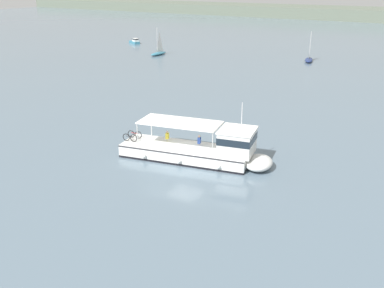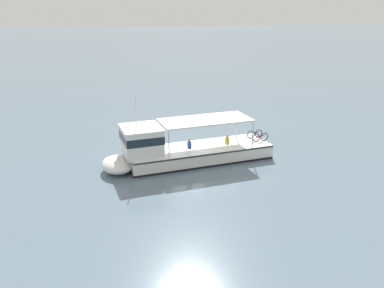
{
  "view_description": "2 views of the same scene",
  "coord_description": "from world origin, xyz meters",
  "px_view_note": "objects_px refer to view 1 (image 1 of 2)",
  "views": [
    {
      "loc": [
        18.25,
        -26.73,
        14.0
      ],
      "look_at": [
        -0.21,
        1.25,
        1.4
      ],
      "focal_mm": 40.65,
      "sensor_mm": 36.0,
      "label": 1
    },
    {
      "loc": [
        3.11,
        28.98,
        11.18
      ],
      "look_at": [
        -0.21,
        1.25,
        1.4
      ],
      "focal_mm": 37.31,
      "sensor_mm": 36.0,
      "label": 2
    }
  ],
  "objects_px": {
    "motorboat_horizon_east": "(135,41)",
    "sailboat_off_bow": "(158,52)",
    "sailboat_near_port": "(309,59)",
    "ferry_main": "(204,150)"
  },
  "relations": [
    {
      "from": "sailboat_near_port",
      "to": "ferry_main",
      "type": "bearing_deg",
      "value": -80.09
    },
    {
      "from": "motorboat_horizon_east",
      "to": "sailboat_off_bow",
      "type": "bearing_deg",
      "value": -34.59
    },
    {
      "from": "ferry_main",
      "to": "sailboat_near_port",
      "type": "distance_m",
      "value": 51.94
    },
    {
      "from": "ferry_main",
      "to": "sailboat_off_bow",
      "type": "bearing_deg",
      "value": 131.38
    },
    {
      "from": "sailboat_near_port",
      "to": "motorboat_horizon_east",
      "type": "relative_size",
      "value": 1.42
    },
    {
      "from": "sailboat_near_port",
      "to": "sailboat_off_bow",
      "type": "distance_m",
      "value": 29.43
    },
    {
      "from": "sailboat_near_port",
      "to": "motorboat_horizon_east",
      "type": "bearing_deg",
      "value": 178.51
    },
    {
      "from": "ferry_main",
      "to": "sailboat_off_bow",
      "type": "relative_size",
      "value": 2.42
    },
    {
      "from": "ferry_main",
      "to": "sailboat_near_port",
      "type": "xyz_separation_m",
      "value": [
        -8.94,
        51.16,
        -0.47
      ]
    },
    {
      "from": "sailboat_near_port",
      "to": "sailboat_off_bow",
      "type": "height_order",
      "value": "same"
    }
  ]
}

